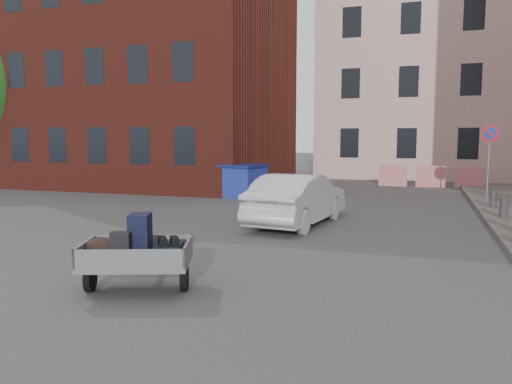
% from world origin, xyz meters
% --- Properties ---
extents(ground, '(120.00, 120.00, 0.00)m').
position_xyz_m(ground, '(0.00, 0.00, 0.00)').
color(ground, '#38383A').
rests_on(ground, ground).
extents(building_brick, '(12.00, 10.00, 14.00)m').
position_xyz_m(building_brick, '(-9.00, 13.00, 7.00)').
color(building_brick, '#591E16').
rests_on(building_brick, ground).
extents(building_pink, '(16.00, 8.00, 14.00)m').
position_xyz_m(building_pink, '(6.00, 22.00, 7.00)').
color(building_pink, '#C8A19A').
rests_on(building_pink, ground).
extents(far_building, '(6.00, 6.00, 8.00)m').
position_xyz_m(far_building, '(-20.00, 22.00, 4.00)').
color(far_building, maroon).
rests_on(far_building, ground).
extents(no_parking_sign, '(0.60, 0.09, 2.65)m').
position_xyz_m(no_parking_sign, '(6.00, 9.48, 2.01)').
color(no_parking_sign, gray).
rests_on(no_parking_sign, sidewalk).
extents(barriers, '(4.70, 0.18, 1.00)m').
position_xyz_m(barriers, '(4.20, 15.00, 0.50)').
color(barriers, red).
rests_on(barriers, ground).
extents(trailer, '(1.88, 1.98, 1.20)m').
position_xyz_m(trailer, '(-0.31, -3.07, 0.61)').
color(trailer, black).
rests_on(trailer, ground).
extents(dumpster, '(3.35, 2.24, 1.29)m').
position_xyz_m(dumpster, '(-3.58, 8.80, 0.65)').
color(dumpster, navy).
rests_on(dumpster, ground).
extents(silver_car, '(1.99, 4.34, 1.38)m').
position_xyz_m(silver_car, '(0.66, 3.42, 0.69)').
color(silver_car, '#B2B6BA').
rests_on(silver_car, ground).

